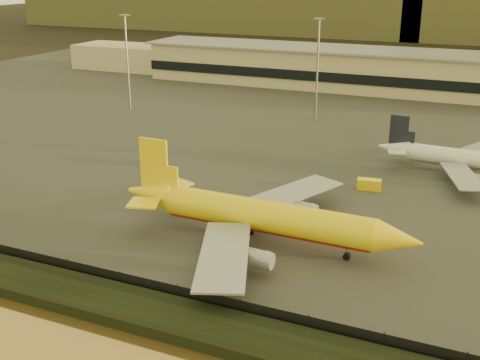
# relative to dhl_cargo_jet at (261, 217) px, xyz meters

# --- Properties ---
(ground) EXTENTS (900.00, 900.00, 0.00)m
(ground) POSITION_rel_dhl_cargo_jet_xyz_m (-4.83, -6.07, -4.18)
(ground) COLOR black
(ground) RESTS_ON ground
(embankment) EXTENTS (320.00, 7.00, 1.40)m
(embankment) POSITION_rel_dhl_cargo_jet_xyz_m (-4.83, -23.07, -3.48)
(embankment) COLOR black
(embankment) RESTS_ON ground
(tarmac) EXTENTS (320.00, 220.00, 0.20)m
(tarmac) POSITION_rel_dhl_cargo_jet_xyz_m (-4.83, 88.93, -4.08)
(tarmac) COLOR #2D2D2D
(tarmac) RESTS_ON ground
(perimeter_fence) EXTENTS (300.00, 0.05, 2.20)m
(perimeter_fence) POSITION_rel_dhl_cargo_jet_xyz_m (-4.83, -19.07, -2.88)
(perimeter_fence) COLOR black
(perimeter_fence) RESTS_ON tarmac
(terminal_building) EXTENTS (202.00, 25.00, 12.60)m
(terminal_building) POSITION_rel_dhl_cargo_jet_xyz_m (-19.35, 119.48, 2.06)
(terminal_building) COLOR tan
(terminal_building) RESTS_ON tarmac
(apron_light_masts) EXTENTS (152.20, 12.20, 25.40)m
(apron_light_masts) POSITION_rel_dhl_cargo_jet_xyz_m (10.17, 68.93, 11.52)
(apron_light_masts) COLOR slate
(apron_light_masts) RESTS_ON tarmac
(dhl_cargo_jet) EXTENTS (44.53, 43.75, 13.34)m
(dhl_cargo_jet) POSITION_rel_dhl_cargo_jet_xyz_m (0.00, 0.00, 0.00)
(dhl_cargo_jet) COLOR yellow
(dhl_cargo_jet) RESTS_ON tarmac
(white_narrowbody_jet) EXTENTS (34.84, 33.97, 10.01)m
(white_narrowbody_jet) POSITION_rel_dhl_cargo_jet_xyz_m (24.86, 43.36, -0.99)
(white_narrowbody_jet) COLOR silver
(white_narrowbody_jet) RESTS_ON tarmac
(gse_vehicle_yellow) EXTENTS (4.40, 2.50, 1.87)m
(gse_vehicle_yellow) POSITION_rel_dhl_cargo_jet_xyz_m (9.33, 27.90, -3.05)
(gse_vehicle_yellow) COLOR yellow
(gse_vehicle_yellow) RESTS_ON tarmac
(gse_vehicle_white) EXTENTS (4.72, 2.89, 1.98)m
(gse_vehicle_white) POSITION_rel_dhl_cargo_jet_xyz_m (-33.82, 24.97, -2.99)
(gse_vehicle_white) COLOR silver
(gse_vehicle_white) RESTS_ON tarmac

